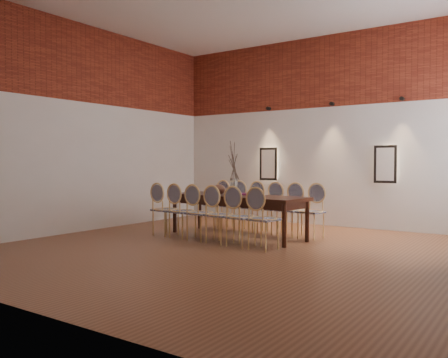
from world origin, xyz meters
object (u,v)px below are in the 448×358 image
Objects in this scene: chair_far_a at (217,204)px; book at (244,194)px; vase at (234,187)px; chair_far_d at (270,209)px; chair_far_e at (289,210)px; chair_near_d at (220,215)px; chair_near_a at (166,210)px; dining_table at (237,216)px; chair_far_f at (311,212)px; chair_near_f at (263,219)px; chair_near_b at (182,211)px; chair_far_b at (233,206)px; chair_near_e at (241,217)px; chair_near_c at (201,213)px; bowl at (219,189)px; chair_far_c at (251,207)px.

book is at bearing 153.97° from chair_far_a.
chair_far_a is at bearing 147.69° from book.
vase is 1.15× the size of book.
chair_far_e is (0.44, -0.05, 0.00)m from chair_far_d.
vase reaches higher than chair_near_d.
dining_table is at bearing 32.60° from chair_near_a.
chair_near_d is at bearing -74.20° from vase.
chair_far_f reaches higher than book.
chair_near_b is at bearing 180.00° from chair_near_f.
chair_near_b and chair_far_b have the same top height.
chair_near_d is at bearing 180.00° from chair_near_e.
chair_far_e is at bearing 180.00° from chair_far_b.
bowl is (-0.08, 0.67, 0.37)m from chair_near_c.
chair_far_f is at bearing 180.00° from chair_far_b.
chair_far_f is at bearing -180.00° from chair_far_e.
book is at bearing 73.19° from dining_table.
chair_near_c is 1.66m from chair_far_e.
chair_far_a is 3.13× the size of vase.
chair_near_d and chair_far_f have the same top height.
chair_far_b is 1.76m from chair_far_f.
dining_table is 2.82× the size of chair_far_a.
dining_table is 0.75m from chair_far_c.
chair_near_b and chair_far_a have the same top height.
book is (0.20, -0.59, 0.30)m from chair_far_c.
book is (0.79, 0.77, 0.30)m from chair_near_b.
chair_near_f reaches higher than book.
dining_table is 1.31m from chair_near_f.
chair_far_d is at bearing 122.02° from chair_near_f.
chair_near_b and chair_far_f have the same top height.
chair_near_a is 0.88m from chair_near_c.
chair_far_a is at bearing 122.02° from chair_near_c.
dining_table is at bearing 32.60° from chair_far_f.
chair_near_f is at bearing -0.00° from chair_near_b.
chair_far_d is (-0.28, 1.45, 0.00)m from chair_near_e.
chair_far_e reaches higher than bowl.
chair_far_a is at bearing -0.00° from chair_far_f.
chair_far_c is 3.62× the size of book.
chair_near_d is 0.96m from bowl.
book is at bearing 141.56° from chair_far_b.
chair_far_a is (-1.16, 1.55, 0.00)m from chair_near_d.
chair_near_a is 1.66m from chair_far_c.
chair_near_b and chair_near_f have the same top height.
chair_near_e and chair_far_b have the same top height.
vase is at bearing 130.20° from chair_far_b.
chair_far_a is 1.00× the size of chair_far_b.
chair_far_c is (-0.72, 1.50, 0.00)m from chair_near_e.
chair_far_a is 2.21m from chair_far_f.
dining_table is 2.82× the size of chair_far_f.
chair_far_c is at bearing -0.00° from chair_far_e.
chair_far_a is (-2.04, 1.64, 0.00)m from chair_near_f.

